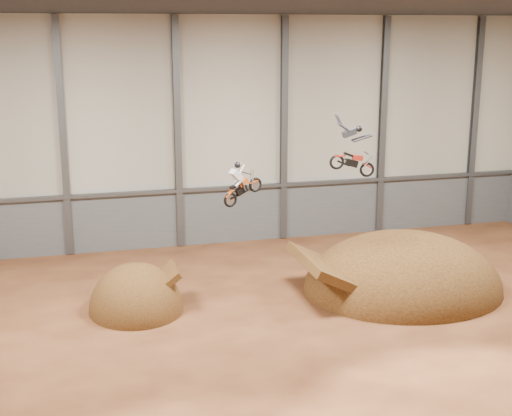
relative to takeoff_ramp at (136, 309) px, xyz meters
The scene contains 14 objects.
floor 8.65m from the takeoff_ramp, 35.65° to the right, with size 40.00×40.00×0.00m, color #4B2514.
back_wall 14.06m from the takeoff_ramp, 54.80° to the left, with size 40.00×0.10×14.00m, color #B7B1A2.
ceiling 16.45m from the takeoff_ramp, 35.65° to the right, with size 40.00×40.00×0.00m, color black.
lower_band_back 12.23m from the takeoff_ramp, 54.53° to the left, with size 39.80×0.18×3.50m, color #575A5F.
steel_rail 12.50m from the takeoff_ramp, 54.12° to the left, with size 39.80×0.35×0.20m, color #47494F.
steel_column_1 12.37m from the takeoff_ramp, 106.95° to the left, with size 0.40×0.36×13.90m, color #47494F.
steel_column_2 12.57m from the takeoff_ramp, 69.28° to the left, with size 0.40×0.36×13.90m, color #47494F.
steel_column_3 15.86m from the takeoff_ramp, 43.30° to the left, with size 0.40×0.36×13.90m, color #47494F.
steel_column_4 20.84m from the takeoff_ramp, 29.83° to the left, with size 0.40×0.36×13.90m, color #47494F.
steel_column_5 26.56m from the takeoff_ramp, 22.39° to the left, with size 0.40×0.36×13.90m, color #47494F.
takeoff_ramp is the anchor object (origin of this frame).
landing_ramp 13.65m from the takeoff_ramp, ahead, with size 10.40×9.20×6.00m, color #38210E.
fmx_rider_a 8.27m from the takeoff_ramp, ahead, with size 2.23×0.85×2.02m, color #C54912, non-canonical shape.
fmx_rider_b 12.88m from the takeoff_ramp, 11.09° to the right, with size 2.92×0.83×2.50m, color #B42216, non-canonical shape.
Camera 1 is at (-9.65, -27.51, 13.17)m, focal length 50.00 mm.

